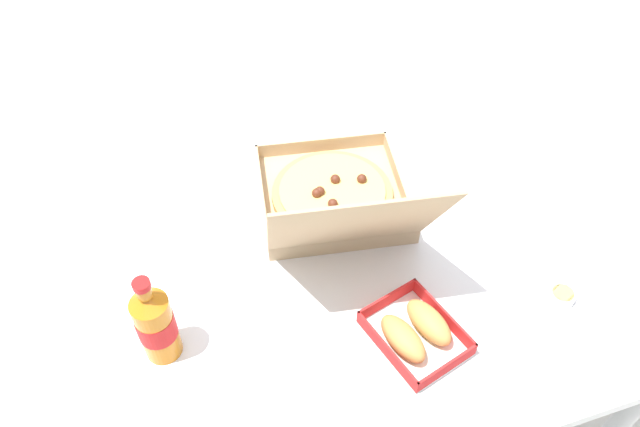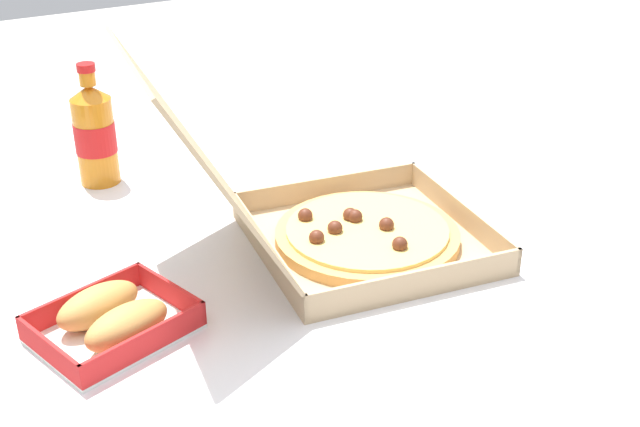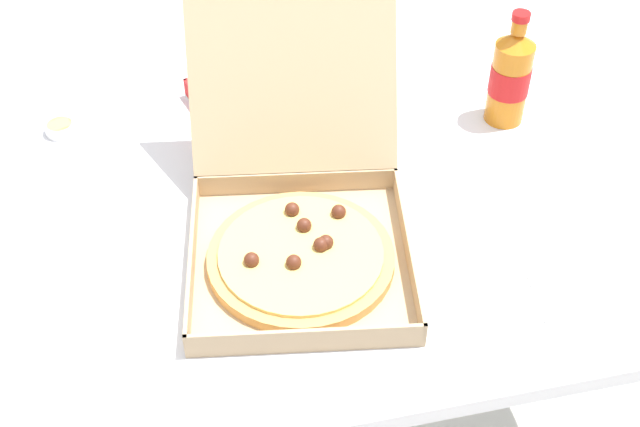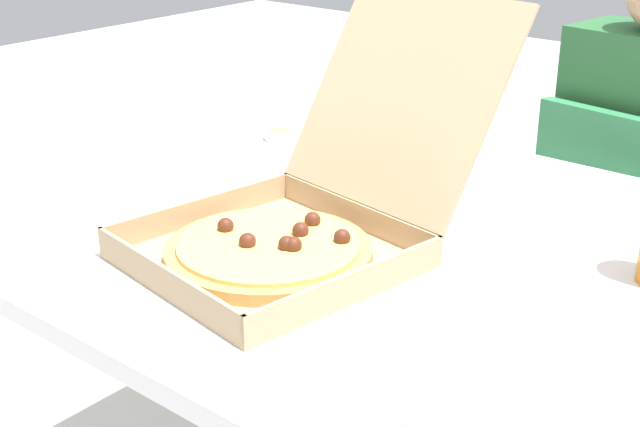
# 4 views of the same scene
# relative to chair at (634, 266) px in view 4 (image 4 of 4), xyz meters

# --- Properties ---
(dining_table) EXTENTS (1.38, 0.97, 0.76)m
(dining_table) POSITION_rel_chair_xyz_m (-0.13, -0.72, 0.21)
(dining_table) COLOR white
(dining_table) RESTS_ON ground_plane
(chair) EXTENTS (0.45, 0.45, 0.83)m
(chair) POSITION_rel_chair_xyz_m (0.00, 0.00, 0.00)
(chair) COLOR #338451
(chair) RESTS_ON ground_plane
(pizza_box_open) EXTENTS (0.42, 0.56, 0.34)m
(pizza_box_open) POSITION_rel_chair_xyz_m (-0.20, -0.86, 0.33)
(pizza_box_open) COLOR tan
(pizza_box_open) RESTS_ON dining_table
(bread_side_box) EXTENTS (0.20, 0.22, 0.06)m
(bread_side_box) POSITION_rel_chair_xyz_m (-0.24, -0.48, 0.31)
(bread_side_box) COLOR white
(bread_side_box) RESTS_ON dining_table
(paper_menu) EXTENTS (0.22, 0.17, 0.00)m
(paper_menu) POSITION_rel_chair_xyz_m (0.23, -1.03, 0.28)
(paper_menu) COLOR white
(paper_menu) RESTS_ON dining_table
(napkin_pile) EXTENTS (0.12, 0.12, 0.02)m
(napkin_pile) POSITION_rel_chair_xyz_m (-0.65, -1.05, 0.29)
(napkin_pile) COLOR white
(napkin_pile) RESTS_ON dining_table
(dipping_sauce_cup) EXTENTS (0.06, 0.06, 0.02)m
(dipping_sauce_cup) POSITION_rel_chair_xyz_m (-0.57, -0.48, 0.29)
(dipping_sauce_cup) COLOR white
(dipping_sauce_cup) RESTS_ON dining_table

